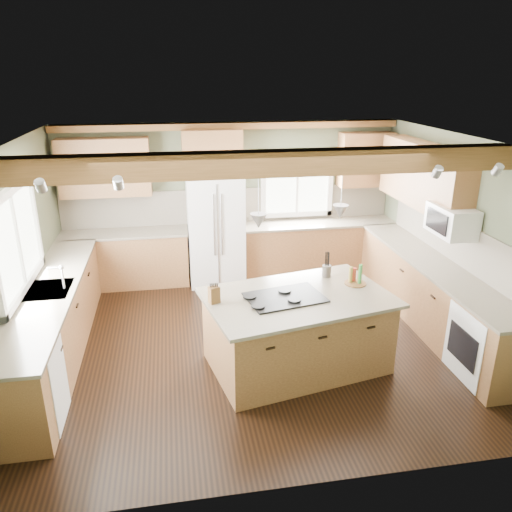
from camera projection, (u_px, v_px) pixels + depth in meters
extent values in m
plane|color=black|center=(255.00, 341.00, 6.64)|extent=(5.60, 5.60, 0.00)
plane|color=silver|center=(255.00, 142.00, 5.73)|extent=(5.60, 5.60, 0.00)
plane|color=#444D37|center=(230.00, 200.00, 8.49)|extent=(5.60, 0.00, 5.60)
plane|color=#444D37|center=(16.00, 263.00, 5.74)|extent=(0.00, 5.00, 5.00)
plane|color=#444D37|center=(462.00, 237.00, 6.63)|extent=(0.00, 5.00, 5.00)
cube|color=#563818|center=(265.00, 163.00, 5.18)|extent=(5.55, 0.26, 0.26)
cube|color=#563818|center=(230.00, 126.00, 7.96)|extent=(5.55, 0.20, 0.10)
cube|color=brown|center=(231.00, 205.00, 8.51)|extent=(5.58, 0.03, 0.58)
cube|color=brown|center=(458.00, 242.00, 6.70)|extent=(0.03, 3.70, 0.58)
cube|color=brown|center=(126.00, 260.00, 8.23)|extent=(2.02, 0.60, 0.88)
cube|color=#50473A|center=(123.00, 233.00, 8.07)|extent=(2.06, 0.64, 0.04)
cube|color=brown|center=(318.00, 248.00, 8.75)|extent=(2.62, 0.60, 0.88)
cube|color=#50473A|center=(319.00, 223.00, 8.59)|extent=(2.66, 0.64, 0.04)
cube|color=brown|center=(54.00, 325.00, 6.14)|extent=(0.60, 3.70, 0.88)
cube|color=#50473A|center=(49.00, 291.00, 5.97)|extent=(0.64, 3.74, 0.04)
cube|color=brown|center=(432.00, 296.00, 6.93)|extent=(0.60, 3.70, 0.88)
cube|color=#50473A|center=(436.00, 265.00, 6.76)|extent=(0.64, 3.74, 0.04)
cube|color=brown|center=(105.00, 167.00, 7.78)|extent=(1.40, 0.35, 0.90)
cube|color=brown|center=(212.00, 152.00, 7.98)|extent=(0.96, 0.35, 0.70)
cube|color=brown|center=(423.00, 175.00, 7.20)|extent=(0.35, 2.20, 0.90)
cube|color=brown|center=(365.00, 160.00, 8.46)|extent=(0.90, 0.35, 0.90)
cube|color=white|center=(15.00, 241.00, 5.70)|extent=(0.04, 1.60, 1.05)
cube|color=white|center=(297.00, 183.00, 8.56)|extent=(1.10, 0.04, 1.00)
cube|color=#262628|center=(49.00, 290.00, 5.97)|extent=(0.50, 0.65, 0.03)
cylinder|color=#B2B2B7|center=(63.00, 278.00, 5.95)|extent=(0.02, 0.02, 0.28)
cube|color=white|center=(29.00, 388.00, 4.94)|extent=(0.60, 0.60, 0.84)
cube|color=white|center=(487.00, 344.00, 5.73)|extent=(0.60, 0.72, 0.84)
cube|color=white|center=(452.00, 221.00, 6.46)|extent=(0.40, 0.70, 0.38)
cone|color=#B2B2B7|center=(259.00, 221.00, 5.28)|extent=(0.18, 0.18, 0.16)
cone|color=#B2B2B7|center=(340.00, 212.00, 5.62)|extent=(0.18, 0.18, 0.16)
cube|color=white|center=(216.00, 230.00, 8.23)|extent=(0.90, 0.74, 1.80)
cube|color=brown|center=(297.00, 332.00, 5.96)|extent=(2.19, 1.59, 0.88)
cube|color=#50473A|center=(298.00, 297.00, 5.80)|extent=(2.35, 1.75, 0.04)
cube|color=black|center=(285.00, 297.00, 5.73)|extent=(0.96, 0.74, 0.02)
cube|color=brown|center=(214.00, 295.00, 5.59)|extent=(0.14, 0.12, 0.19)
cylinder|color=#3F3532|center=(327.00, 271.00, 6.30)|extent=(0.13, 0.13, 0.15)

